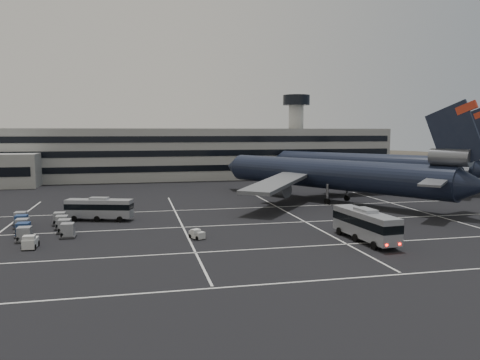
% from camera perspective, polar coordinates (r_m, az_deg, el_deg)
% --- Properties ---
extents(ground, '(260.00, 260.00, 0.00)m').
position_cam_1_polar(ground, '(62.85, -1.12, -6.27)').
color(ground, black).
rests_on(ground, ground).
extents(lane_markings, '(90.00, 55.62, 0.01)m').
position_cam_1_polar(lane_markings, '(63.74, -0.41, -6.09)').
color(lane_markings, silver).
rests_on(lane_markings, ground).
extents(terminal, '(125.00, 26.00, 24.00)m').
position_cam_1_polar(terminal, '(131.83, -8.55, 3.14)').
color(terminal, gray).
rests_on(terminal, ground).
extents(hills, '(352.00, 180.00, 44.00)m').
position_cam_1_polar(hills, '(233.56, -5.07, -0.27)').
color(hills, '#38332B').
rests_on(hills, ground).
extents(trijet_main, '(41.45, 51.86, 18.08)m').
position_cam_1_polar(trijet_main, '(89.82, 11.06, 0.71)').
color(trijet_main, black).
rests_on(trijet_main, ground).
extents(trijet_far, '(39.94, 49.16, 18.08)m').
position_cam_1_polar(trijet_far, '(115.00, 15.66, 1.83)').
color(trijet_far, black).
rests_on(trijet_far, ground).
extents(bus_near, '(3.59, 11.58, 4.03)m').
position_cam_1_polar(bus_near, '(58.84, 15.03, -5.13)').
color(bus_near, '#95979D').
rests_on(bus_near, ground).
extents(bus_far, '(10.14, 4.99, 3.49)m').
position_cam_1_polar(bus_far, '(73.11, -16.78, -3.26)').
color(bus_far, '#95979D').
rests_on(bus_far, ground).
extents(tug_a, '(1.55, 2.54, 1.60)m').
position_cam_1_polar(tug_a, '(58.84, -24.21, -6.95)').
color(tug_a, silver).
rests_on(tug_a, ground).
extents(tug_b, '(2.02, 2.32, 1.28)m').
position_cam_1_polar(tug_b, '(58.71, -5.21, -6.60)').
color(tug_b, silver).
rests_on(tug_b, ground).
extents(uld_cluster, '(10.11, 14.04, 1.83)m').
position_cam_1_polar(uld_cluster, '(67.79, -23.11, -5.08)').
color(uld_cluster, '#2D2D30').
rests_on(uld_cluster, ground).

